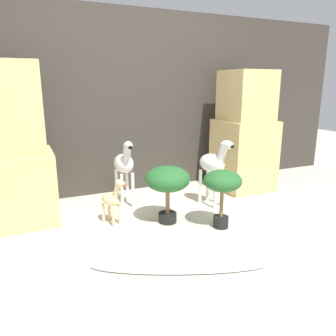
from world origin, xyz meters
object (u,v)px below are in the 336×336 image
object	(u,v)px
zebra_right	(214,164)
surfboard	(178,264)
zebra_left	(124,164)
potted_palm_back	(222,185)
giraffe_figurine	(112,199)
potted_palm_front	(168,181)

from	to	relation	value
zebra_right	surfboard	xyz separation A→B (m)	(-0.93, -1.01, -0.46)
zebra_left	potted_palm_back	distance (m)	1.14
zebra_right	potted_palm_back	size ratio (longest dim) A/B	1.36
giraffe_figurine	potted_palm_front	world-z (taller)	potted_palm_front
giraffe_figurine	potted_palm_back	xyz separation A→B (m)	(0.92, -0.50, 0.17)
potted_palm_front	surfboard	world-z (taller)	potted_palm_front
potted_palm_back	surfboard	size ratio (longest dim) A/B	0.42
giraffe_figurine	zebra_right	bearing A→B (deg)	2.51
zebra_left	surfboard	world-z (taller)	zebra_left
surfboard	potted_palm_back	bearing A→B (deg)	34.39
zebra_right	potted_palm_front	size ratio (longest dim) A/B	1.34
zebra_right	potted_palm_back	xyz separation A→B (m)	(-0.25, -0.55, -0.05)
potted_palm_front	potted_palm_back	world-z (taller)	potted_palm_front
zebra_right	potted_palm_front	distance (m)	0.70
zebra_right	potted_palm_front	xyz separation A→B (m)	(-0.66, -0.23, -0.06)
potted_palm_back	surfboard	bearing A→B (deg)	-145.61
giraffe_figurine	potted_palm_back	distance (m)	1.06
zebra_left	potted_palm_front	distance (m)	0.67
potted_palm_back	surfboard	world-z (taller)	potted_palm_back
zebra_left	potted_palm_back	xyz separation A→B (m)	(0.66, -0.93, -0.05)
giraffe_figurine	surfboard	world-z (taller)	giraffe_figurine
giraffe_figurine	surfboard	bearing A→B (deg)	-76.21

